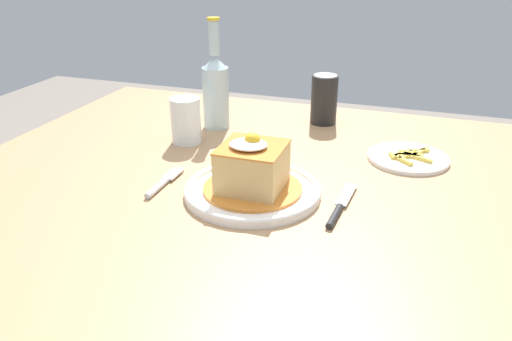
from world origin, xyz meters
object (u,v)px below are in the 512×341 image
object	(u,v)px
main_plate	(253,190)
drinking_glass	(186,124)
knife	(338,210)
beer_bottle_clear	(216,88)
fork	(162,183)
soda_can	(324,99)
side_plate_fries	(408,158)

from	to	relation	value
main_plate	drinking_glass	size ratio (longest dim) A/B	2.39
knife	beer_bottle_clear	world-z (taller)	beer_bottle_clear
fork	knife	distance (m)	0.34
fork	beer_bottle_clear	size ratio (longest dim) A/B	0.53
knife	soda_can	distance (m)	0.48
beer_bottle_clear	drinking_glass	xyz separation A→B (m)	(-0.03, -0.12, -0.05)
drinking_glass	fork	bearing A→B (deg)	-75.79
main_plate	beer_bottle_clear	world-z (taller)	beer_bottle_clear
main_plate	side_plate_fries	xyz separation A→B (m)	(0.26, 0.26, -0.00)
main_plate	side_plate_fries	bearing A→B (deg)	44.61
soda_can	drinking_glass	distance (m)	0.36
beer_bottle_clear	drinking_glass	distance (m)	0.13
knife	main_plate	bearing A→B (deg)	173.55
drinking_glass	side_plate_fries	distance (m)	0.50
soda_can	drinking_glass	world-z (taller)	soda_can
drinking_glass	side_plate_fries	xyz separation A→B (m)	(0.49, 0.06, -0.04)
main_plate	fork	distance (m)	0.18
drinking_glass	side_plate_fries	bearing A→B (deg)	6.52
main_plate	drinking_glass	xyz separation A→B (m)	(-0.23, 0.20, 0.04)
fork	drinking_glass	size ratio (longest dim) A/B	1.34
soda_can	beer_bottle_clear	distance (m)	0.27
main_plate	drinking_glass	bearing A→B (deg)	138.84
main_plate	soda_can	distance (m)	0.44
knife	drinking_glass	bearing A→B (deg)	150.74
drinking_glass	side_plate_fries	size ratio (longest dim) A/B	0.62
soda_can	side_plate_fries	distance (m)	0.29
fork	soda_can	distance (m)	0.51
fork	knife	xyz separation A→B (m)	(0.34, 0.00, 0.00)
side_plate_fries	knife	bearing A→B (deg)	-109.83
main_plate	drinking_glass	world-z (taller)	drinking_glass
soda_can	drinking_glass	bearing A→B (deg)	-138.86
main_plate	beer_bottle_clear	size ratio (longest dim) A/B	0.95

